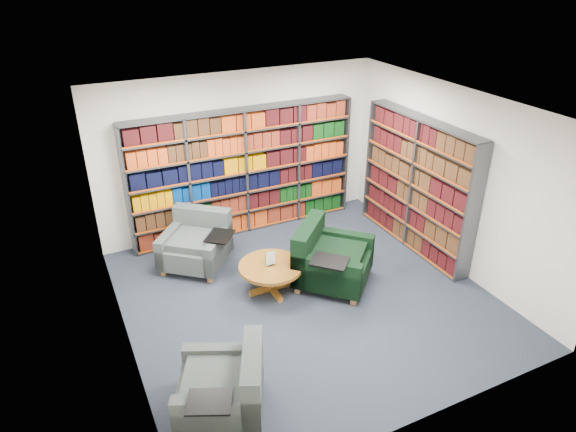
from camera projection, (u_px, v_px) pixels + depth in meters
name	position (u px, v px, depth m)	size (l,w,h in m)	color
room_shell	(307.00, 211.00, 6.86)	(5.02, 5.02, 2.82)	#191F2F
bookshelf_back	(244.00, 172.00, 8.87)	(4.00, 0.28, 2.20)	#47494F
bookshelf_right	(417.00, 185.00, 8.38)	(0.28, 2.50, 2.20)	#47494F
chair_teal_left	(198.00, 244.00, 8.18)	(1.32, 1.32, 0.86)	#0A203C
chair_green_right	(327.00, 260.00, 7.68)	(1.45, 1.45, 0.93)	black
chair_teal_front	(228.00, 389.00, 5.48)	(1.19, 1.21, 0.82)	#0A203C
coffee_table	(271.00, 270.00, 7.48)	(0.94, 0.94, 0.66)	brown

